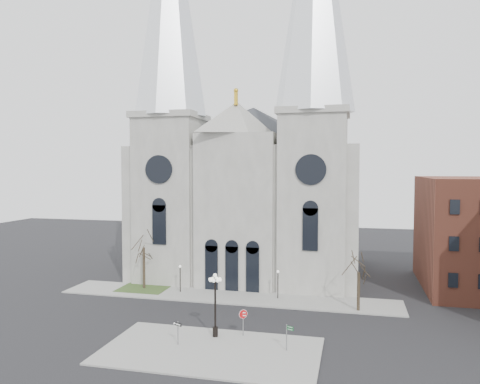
% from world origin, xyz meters
% --- Properties ---
extents(ground, '(160.00, 160.00, 0.00)m').
position_xyz_m(ground, '(0.00, 0.00, 0.00)').
color(ground, black).
rests_on(ground, ground).
extents(sidewalk_near, '(18.00, 10.00, 0.14)m').
position_xyz_m(sidewalk_near, '(3.00, -5.00, 0.07)').
color(sidewalk_near, gray).
rests_on(sidewalk_near, ground).
extents(sidewalk_far, '(40.00, 6.00, 0.14)m').
position_xyz_m(sidewalk_far, '(0.00, 11.00, 0.07)').
color(sidewalk_far, gray).
rests_on(sidewalk_far, ground).
extents(grass_patch, '(6.00, 5.00, 0.18)m').
position_xyz_m(grass_patch, '(-11.00, 12.00, 0.09)').
color(grass_patch, '#2F481E').
rests_on(grass_patch, ground).
extents(cathedral, '(33.00, 26.66, 54.00)m').
position_xyz_m(cathedral, '(0.00, 22.86, 18.48)').
color(cathedral, gray).
rests_on(cathedral, ground).
extents(tree_left, '(3.20, 3.20, 7.50)m').
position_xyz_m(tree_left, '(-11.00, 12.00, 5.58)').
color(tree_left, '#2D2319').
rests_on(tree_left, ground).
extents(tree_right, '(3.20, 3.20, 6.00)m').
position_xyz_m(tree_right, '(15.00, 9.00, 4.47)').
color(tree_right, '#2D2319').
rests_on(tree_right, ground).
extents(ped_lamp_left, '(0.32, 0.32, 3.26)m').
position_xyz_m(ped_lamp_left, '(-6.00, 11.50, 2.33)').
color(ped_lamp_left, black).
rests_on(ped_lamp_left, sidewalk_far).
extents(ped_lamp_right, '(0.32, 0.32, 3.26)m').
position_xyz_m(ped_lamp_right, '(6.00, 11.50, 2.33)').
color(ped_lamp_right, black).
rests_on(ped_lamp_right, sidewalk_far).
extents(stop_sign, '(0.84, 0.25, 2.40)m').
position_xyz_m(stop_sign, '(4.87, -1.15, 1.86)').
color(stop_sign, slate).
rests_on(stop_sign, sidewalk_near).
extents(globe_lamp, '(1.24, 1.24, 5.71)m').
position_xyz_m(globe_lamp, '(2.50, -1.97, 3.72)').
color(globe_lamp, black).
rests_on(globe_lamp, sidewalk_near).
extents(one_way_sign, '(0.83, 0.39, 2.02)m').
position_xyz_m(one_way_sign, '(-0.05, -4.55, 1.52)').
color(one_way_sign, slate).
rests_on(one_way_sign, sidewalk_near).
extents(street_name_sign, '(0.66, 0.30, 2.18)m').
position_xyz_m(street_name_sign, '(9.22, -3.65, 1.43)').
color(street_name_sign, slate).
rests_on(street_name_sign, sidewalk_near).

